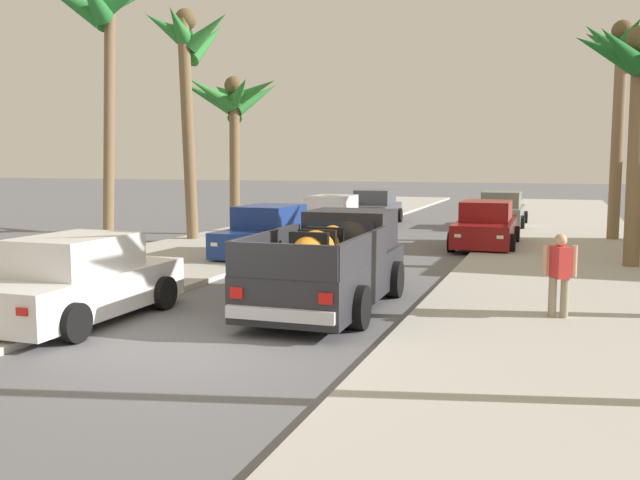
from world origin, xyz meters
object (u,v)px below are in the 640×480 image
(car_right_near, at_px, (79,281))
(car_left_near, at_px, (486,226))
(car_right_far, at_px, (331,218))
(car_left_far, at_px, (269,234))
(pedestrian, at_px, (559,272))
(car_left_mid, at_px, (501,211))
(palm_tree_left_mid, at_px, (232,105))
(palm_tree_right_fore, at_px, (188,60))
(palm_tree_left_back, at_px, (623,67))
(car_right_mid, at_px, (375,208))
(palm_tree_right_mid, at_px, (102,24))
(pickup_truck, at_px, (331,266))

(car_right_near, bearing_deg, car_left_near, 65.81)
(car_right_far, bearing_deg, car_right_near, -89.77)
(car_left_far, bearing_deg, car_right_far, 90.44)
(car_right_far, xyz_separation_m, pedestrian, (8.13, -11.98, 0.20))
(car_left_mid, distance_m, palm_tree_left_mid, 12.09)
(car_right_far, xyz_separation_m, palm_tree_left_mid, (-3.85, -0.36, 4.24))
(car_left_near, relative_size, palm_tree_right_fore, 0.54)
(palm_tree_left_mid, distance_m, palm_tree_left_back, 13.95)
(palm_tree_left_back, bearing_deg, car_right_near, -121.62)
(car_right_mid, bearing_deg, car_left_mid, 1.13)
(car_right_near, relative_size, palm_tree_right_mid, 0.54)
(car_right_far, distance_m, palm_tree_left_mid, 5.74)
(car_right_far, relative_size, palm_tree_left_mid, 0.71)
(pedestrian, bearing_deg, palm_tree_right_fore, 144.48)
(car_right_far, bearing_deg, palm_tree_right_fore, -140.76)
(car_left_near, xyz_separation_m, car_left_far, (-5.79, -4.32, 0.00))
(car_left_far, relative_size, palm_tree_right_fore, 0.54)
(palm_tree_left_mid, xyz_separation_m, palm_tree_right_mid, (-0.15, -7.67, 1.62))
(car_right_mid, relative_size, palm_tree_left_mid, 0.72)
(palm_tree_right_fore, height_order, palm_tree_left_back, palm_tree_right_fore)
(pickup_truck, distance_m, palm_tree_right_fore, 12.95)
(car_left_near, xyz_separation_m, palm_tree_left_mid, (-9.69, 1.30, 4.24))
(pickup_truck, xyz_separation_m, palm_tree_right_fore, (-7.97, 8.65, 5.42))
(car_right_mid, bearing_deg, pedestrian, -65.74)
(car_left_near, distance_m, palm_tree_right_mid, 13.10)
(car_left_mid, xyz_separation_m, car_right_far, (-5.76, -5.63, 0.00))
(car_right_far, xyz_separation_m, palm_tree_right_fore, (-4.03, -3.29, 5.52))
(pickup_truck, distance_m, pedestrian, 4.20)
(car_left_near, relative_size, car_left_far, 0.99)
(car_left_near, distance_m, pedestrian, 10.57)
(palm_tree_left_back, bearing_deg, car_right_mid, 157.52)
(pickup_truck, relative_size, car_right_mid, 1.21)
(palm_tree_right_mid, bearing_deg, car_left_near, 32.94)
(palm_tree_right_fore, bearing_deg, palm_tree_left_back, 18.98)
(pickup_truck, distance_m, palm_tree_left_mid, 14.55)
(palm_tree_left_mid, height_order, pedestrian, palm_tree_left_mid)
(car_right_far, xyz_separation_m, palm_tree_right_mid, (-3.99, -8.03, 5.86))
(car_left_far, bearing_deg, pickup_truck, -56.86)
(car_left_near, height_order, palm_tree_right_fore, palm_tree_right_fore)
(car_left_near, relative_size, pedestrian, 2.69)
(car_right_near, relative_size, palm_tree_left_mid, 0.71)
(car_left_far, bearing_deg, palm_tree_left_mid, 124.71)
(pedestrian, bearing_deg, car_left_near, 102.53)
(car_left_near, bearing_deg, car_right_far, 164.13)
(car_left_near, height_order, palm_tree_left_mid, palm_tree_left_mid)
(car_left_mid, bearing_deg, pedestrian, -82.33)
(car_left_near, xyz_separation_m, car_right_mid, (-5.59, 7.18, 0.00))
(pedestrian, bearing_deg, car_left_mid, 97.67)
(car_left_mid, xyz_separation_m, car_left_far, (-5.72, -11.61, 0.00))
(car_left_near, height_order, pedestrian, pedestrian)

